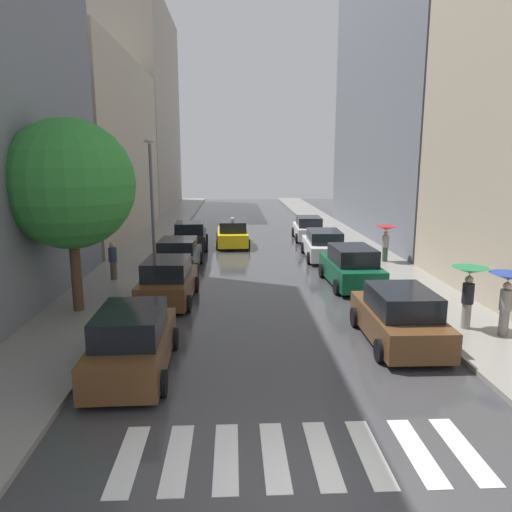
# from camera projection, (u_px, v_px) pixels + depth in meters

# --- Properties ---
(ground_plane) EXTENTS (28.00, 72.00, 0.04)m
(ground_plane) POSITION_uv_depth(u_px,v_px,m) (251.00, 244.00, 31.57)
(ground_plane) COLOR #39393C
(sidewalk_left) EXTENTS (3.00, 72.00, 0.15)m
(sidewalk_left) POSITION_uv_depth(u_px,v_px,m) (151.00, 244.00, 31.25)
(sidewalk_left) COLOR gray
(sidewalk_left) RESTS_ON ground
(sidewalk_right) EXTENTS (3.00, 72.00, 0.15)m
(sidewalk_right) POSITION_uv_depth(u_px,v_px,m) (350.00, 242.00, 31.85)
(sidewalk_right) COLOR gray
(sidewalk_right) RESTS_ON ground
(crosswalk_stripes) EXTENTS (6.75, 2.20, 0.01)m
(crosswalk_stripes) POSITION_uv_depth(u_px,v_px,m) (298.00, 454.00, 9.05)
(crosswalk_stripes) COLOR silver
(crosswalk_stripes) RESTS_ON ground
(building_left_mid) EXTENTS (6.00, 19.47, 12.30)m
(building_left_mid) POSITION_uv_depth(u_px,v_px,m) (93.00, 149.00, 33.97)
(building_left_mid) COLOR #B2A38C
(building_left_mid) RESTS_ON ground
(building_left_far) EXTENTS (6.00, 20.04, 21.38)m
(building_left_far) POSITION_uv_depth(u_px,v_px,m) (142.00, 110.00, 52.75)
(building_left_far) COLOR #9E9384
(building_left_far) RESTS_ON ground
(building_right_mid) EXTENTS (6.00, 20.22, 21.19)m
(building_right_mid) POSITION_uv_depth(u_px,v_px,m) (411.00, 82.00, 32.86)
(building_right_mid) COLOR slate
(building_right_mid) RESTS_ON ground
(parked_car_left_nearest) EXTENTS (2.08, 4.38, 1.74)m
(parked_car_left_nearest) POSITION_uv_depth(u_px,v_px,m) (133.00, 343.00, 12.41)
(parked_car_left_nearest) COLOR brown
(parked_car_left_nearest) RESTS_ON ground
(parked_car_left_second) EXTENTS (2.15, 4.18, 1.72)m
(parked_car_left_second) POSITION_uv_depth(u_px,v_px,m) (168.00, 282.00, 18.60)
(parked_car_left_second) COLOR brown
(parked_car_left_second) RESTS_ON ground
(parked_car_left_third) EXTENTS (2.24, 4.24, 1.59)m
(parked_car_left_third) POSITION_uv_depth(u_px,v_px,m) (178.00, 255.00, 23.99)
(parked_car_left_third) COLOR #474C51
(parked_car_left_third) RESTS_ON ground
(parked_car_left_fourth) EXTENTS (2.27, 4.24, 1.65)m
(parked_car_left_fourth) POSITION_uv_depth(u_px,v_px,m) (190.00, 236.00, 29.95)
(parked_car_left_fourth) COLOR black
(parked_car_left_fourth) RESTS_ON ground
(parked_car_right_nearest) EXTENTS (2.14, 4.33, 1.70)m
(parked_car_right_nearest) POSITION_uv_depth(u_px,v_px,m) (399.00, 317.00, 14.43)
(parked_car_right_nearest) COLOR brown
(parked_car_right_nearest) RESTS_ON ground
(parked_car_right_second) EXTENTS (2.20, 4.52, 1.74)m
(parked_car_right_second) POSITION_uv_depth(u_px,v_px,m) (351.00, 267.00, 21.06)
(parked_car_right_second) COLOR #0C4C2D
(parked_car_right_second) RESTS_ON ground
(parked_car_right_third) EXTENTS (2.29, 4.70, 1.59)m
(parked_car_right_third) POSITION_uv_depth(u_px,v_px,m) (324.00, 245.00, 26.82)
(parked_car_right_third) COLOR silver
(parked_car_right_third) RESTS_ON ground
(parked_car_right_fourth) EXTENTS (2.11, 4.34, 1.59)m
(parked_car_right_fourth) POSITION_uv_depth(u_px,v_px,m) (308.00, 229.00, 33.14)
(parked_car_right_fourth) COLOR silver
(parked_car_right_fourth) RESTS_ON ground
(taxi_midroad) EXTENTS (2.14, 4.44, 1.81)m
(taxi_midroad) POSITION_uv_depth(u_px,v_px,m) (233.00, 234.00, 30.78)
(taxi_midroad) COLOR yellow
(taxi_midroad) RESTS_ON ground
(pedestrian_foreground) EXTENTS (0.36, 0.36, 1.69)m
(pedestrian_foreground) POSITION_uv_depth(u_px,v_px,m) (113.00, 260.00, 21.48)
(pedestrian_foreground) COLOR brown
(pedestrian_foreground) RESTS_ON sidewalk_left
(pedestrian_near_tree) EXTENTS (1.07, 1.07, 1.87)m
(pedestrian_near_tree) POSITION_uv_depth(u_px,v_px,m) (386.00, 235.00, 25.21)
(pedestrian_near_tree) COLOR #38513D
(pedestrian_near_tree) RESTS_ON sidewalk_right
(pedestrian_by_kerb) EXTENTS (1.12, 1.12, 1.98)m
(pedestrian_by_kerb) POSITION_uv_depth(u_px,v_px,m) (469.00, 283.00, 15.13)
(pedestrian_by_kerb) COLOR gray
(pedestrian_by_kerb) RESTS_ON sidewalk_right
(pedestrian_far_side) EXTENTS (1.10, 1.10, 1.93)m
(pedestrian_far_side) POSITION_uv_depth(u_px,v_px,m) (507.00, 289.00, 14.53)
(pedestrian_far_side) COLOR gray
(pedestrian_far_side) RESTS_ON sidewalk_right
(street_tree_left) EXTENTS (4.41, 4.41, 6.66)m
(street_tree_left) POSITION_uv_depth(u_px,v_px,m) (70.00, 184.00, 16.39)
(street_tree_left) COLOR #513823
(street_tree_left) RESTS_ON sidewalk_left
(lamp_post_left) EXTENTS (0.60, 0.28, 6.35)m
(lamp_post_left) POSITION_uv_depth(u_px,v_px,m) (151.00, 189.00, 25.99)
(lamp_post_left) COLOR #595B60
(lamp_post_left) RESTS_ON sidewalk_left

